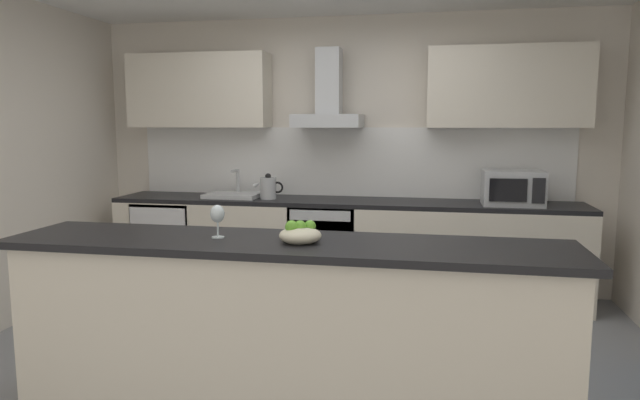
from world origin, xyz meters
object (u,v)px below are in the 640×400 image
(range_hood, at_px, (328,103))
(fruit_bowl, at_px, (300,234))
(kettle, at_px, (268,188))
(wine_glass, at_px, (217,215))
(oven, at_px, (326,247))
(microwave, at_px, (513,188))
(refrigerator, at_px, (172,244))
(sink, at_px, (234,194))

(range_hood, relative_size, fruit_bowl, 3.27)
(kettle, relative_size, wine_glass, 1.62)
(oven, xyz_separation_m, kettle, (-0.54, -0.03, 0.55))
(microwave, xyz_separation_m, range_hood, (-1.63, 0.16, 0.74))
(range_hood, bearing_deg, microwave, -5.51)
(refrigerator, bearing_deg, fruit_bowl, -51.26)
(refrigerator, bearing_deg, kettle, -1.78)
(oven, bearing_deg, kettle, -176.41)
(range_hood, bearing_deg, wine_glass, -94.12)
(oven, bearing_deg, microwave, -0.98)
(refrigerator, bearing_deg, wine_glass, -58.70)
(oven, bearing_deg, wine_glass, -94.35)
(wine_glass, distance_m, fruit_bowl, 0.47)
(refrigerator, xyz_separation_m, fruit_bowl, (1.82, -2.27, 0.60))
(oven, height_order, wine_glass, wine_glass)
(sink, distance_m, range_hood, 1.25)
(oven, distance_m, microwave, 1.74)
(oven, distance_m, wine_glass, 2.35)
(oven, xyz_separation_m, microwave, (1.63, -0.03, 0.59))
(kettle, xyz_separation_m, range_hood, (0.54, 0.16, 0.78))
(sink, xyz_separation_m, kettle, (0.36, -0.04, 0.08))
(fruit_bowl, bearing_deg, wine_glass, 176.38)
(oven, distance_m, range_hood, 1.33)
(microwave, bearing_deg, kettle, -179.85)
(sink, height_order, wine_glass, same)
(range_hood, bearing_deg, oven, -90.00)
(microwave, bearing_deg, wine_glass, -129.09)
(oven, distance_m, fruit_bowl, 2.36)
(kettle, bearing_deg, fruit_bowl, -69.79)
(range_hood, bearing_deg, sink, -172.44)
(oven, distance_m, sink, 1.01)
(microwave, bearing_deg, fruit_bowl, -120.86)
(microwave, height_order, wine_glass, microwave)
(oven, distance_m, kettle, 0.77)
(oven, bearing_deg, range_hood, 90.00)
(sink, bearing_deg, range_hood, 7.56)
(microwave, bearing_deg, range_hood, 174.49)
(microwave, bearing_deg, sink, 179.12)
(oven, xyz_separation_m, fruit_bowl, (0.29, -2.28, 0.57))
(refrigerator, height_order, range_hood, range_hood)
(fruit_bowl, bearing_deg, refrigerator, 128.74)
(oven, xyz_separation_m, wine_glass, (-0.17, -2.25, 0.65))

